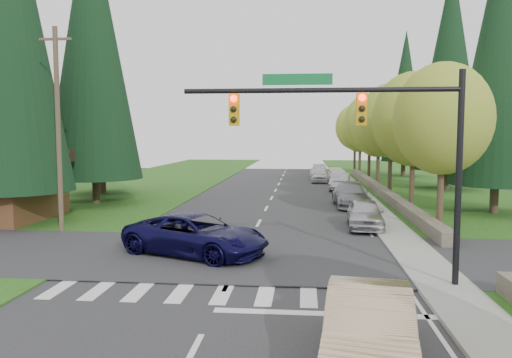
# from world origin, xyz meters

# --- Properties ---
(ground) EXTENTS (120.00, 120.00, 0.00)m
(ground) POSITION_xyz_m (0.00, 0.00, 0.00)
(ground) COLOR #28282B
(ground) RESTS_ON ground
(grass_east) EXTENTS (14.00, 110.00, 0.06)m
(grass_east) POSITION_xyz_m (13.00, 20.00, 0.03)
(grass_east) COLOR #1E4813
(grass_east) RESTS_ON ground
(grass_west) EXTENTS (14.00, 110.00, 0.06)m
(grass_west) POSITION_xyz_m (-13.00, 20.00, 0.03)
(grass_west) COLOR #1E4813
(grass_west) RESTS_ON ground
(cross_street) EXTENTS (120.00, 8.00, 0.10)m
(cross_street) POSITION_xyz_m (0.00, 8.00, 0.00)
(cross_street) COLOR #28282B
(cross_street) RESTS_ON ground
(sidewalk_east) EXTENTS (1.80, 80.00, 0.13)m
(sidewalk_east) POSITION_xyz_m (6.90, 22.00, 0.07)
(sidewalk_east) COLOR gray
(sidewalk_east) RESTS_ON ground
(curb_east) EXTENTS (0.20, 80.00, 0.13)m
(curb_east) POSITION_xyz_m (6.05, 22.00, 0.07)
(curb_east) COLOR gray
(curb_east) RESTS_ON ground
(stone_wall_north) EXTENTS (0.70, 40.00, 0.70)m
(stone_wall_north) POSITION_xyz_m (8.60, 30.00, 0.35)
(stone_wall_north) COLOR #4C4438
(stone_wall_north) RESTS_ON ground
(traffic_signal) EXTENTS (8.70, 0.37, 6.80)m
(traffic_signal) POSITION_xyz_m (4.37, 4.50, 4.98)
(traffic_signal) COLOR black
(traffic_signal) RESTS_ON ground
(utility_pole) EXTENTS (1.60, 0.24, 10.00)m
(utility_pole) POSITION_xyz_m (-9.50, 12.00, 5.14)
(utility_pole) COLOR #473828
(utility_pole) RESTS_ON ground
(decid_tree_0) EXTENTS (4.80, 4.80, 8.37)m
(decid_tree_0) POSITION_xyz_m (9.20, 14.00, 5.60)
(decid_tree_0) COLOR #38281C
(decid_tree_0) RESTS_ON ground
(decid_tree_1) EXTENTS (5.20, 5.20, 8.80)m
(decid_tree_1) POSITION_xyz_m (9.30, 21.00, 5.80)
(decid_tree_1) COLOR #38281C
(decid_tree_1) RESTS_ON ground
(decid_tree_2) EXTENTS (5.00, 5.00, 8.82)m
(decid_tree_2) POSITION_xyz_m (9.10, 28.00, 5.93)
(decid_tree_2) COLOR #38281C
(decid_tree_2) RESTS_ON ground
(decid_tree_3) EXTENTS (5.00, 5.00, 8.55)m
(decid_tree_3) POSITION_xyz_m (9.20, 35.00, 5.66)
(decid_tree_3) COLOR #38281C
(decid_tree_3) RESTS_ON ground
(decid_tree_4) EXTENTS (5.40, 5.40, 9.18)m
(decid_tree_4) POSITION_xyz_m (9.30, 42.00, 6.06)
(decid_tree_4) COLOR #38281C
(decid_tree_4) RESTS_ON ground
(decid_tree_5) EXTENTS (4.80, 4.80, 8.30)m
(decid_tree_5) POSITION_xyz_m (9.10, 49.00, 5.53)
(decid_tree_5) COLOR #38281C
(decid_tree_5) RESTS_ON ground
(decid_tree_6) EXTENTS (5.20, 5.20, 8.86)m
(decid_tree_6) POSITION_xyz_m (9.20, 56.00, 5.86)
(decid_tree_6) COLOR #38281C
(decid_tree_6) RESTS_ON ground
(conifer_w_a) EXTENTS (6.12, 6.12, 19.80)m
(conifer_w_a) POSITION_xyz_m (-13.00, 14.00, 10.79)
(conifer_w_a) COLOR #38281C
(conifer_w_a) RESTS_ON ground
(conifer_w_b) EXTENTS (5.44, 5.44, 17.80)m
(conifer_w_b) POSITION_xyz_m (-16.00, 18.00, 9.79)
(conifer_w_b) COLOR #38281C
(conifer_w_b) RESTS_ON ground
(conifer_w_c) EXTENTS (6.46, 6.46, 20.80)m
(conifer_w_c) POSITION_xyz_m (-12.00, 22.00, 11.29)
(conifer_w_c) COLOR #38281C
(conifer_w_c) RESTS_ON ground
(conifer_w_e) EXTENTS (5.78, 5.78, 18.80)m
(conifer_w_e) POSITION_xyz_m (-14.00, 28.00, 10.29)
(conifer_w_e) COLOR #38281C
(conifer_w_e) RESTS_ON ground
(conifer_e_a) EXTENTS (5.44, 5.44, 17.80)m
(conifer_e_a) POSITION_xyz_m (14.00, 20.00, 9.79)
(conifer_e_a) COLOR #38281C
(conifer_e_a) RESTS_ON ground
(conifer_e_b) EXTENTS (6.12, 6.12, 19.80)m
(conifer_e_b) POSITION_xyz_m (15.00, 34.00, 10.79)
(conifer_e_b) COLOR #38281C
(conifer_e_b) RESTS_ON ground
(conifer_e_c) EXTENTS (5.10, 5.10, 16.80)m
(conifer_e_c) POSITION_xyz_m (14.00, 48.00, 9.29)
(conifer_e_c) COLOR #38281C
(conifer_e_c) RESTS_ON ground
(sedan_champagne) EXTENTS (2.32, 5.17, 1.65)m
(sedan_champagne) POSITION_xyz_m (3.78, -1.32, 0.82)
(sedan_champagne) COLOR #D1B08B
(sedan_champagne) RESTS_ON ground
(suv_navy) EXTENTS (6.57, 4.90, 1.66)m
(suv_navy) POSITION_xyz_m (-1.83, 7.94, 0.83)
(suv_navy) COLOR #0C0A35
(suv_navy) RESTS_ON ground
(parked_car_a) EXTENTS (1.99, 4.48, 1.50)m
(parked_car_a) POSITION_xyz_m (5.60, 14.54, 0.75)
(parked_car_a) COLOR #B5B5BA
(parked_car_a) RESTS_ON ground
(parked_car_b) EXTENTS (2.36, 5.45, 1.56)m
(parked_car_b) POSITION_xyz_m (5.60, 22.47, 0.78)
(parked_car_b) COLOR gray
(parked_car_b) RESTS_ON ground
(parked_car_c) EXTENTS (2.16, 4.64, 1.47)m
(parked_car_c) POSITION_xyz_m (5.60, 32.70, 0.74)
(parked_car_c) COLOR #AEADB2
(parked_car_c) RESTS_ON ground
(parked_car_d) EXTENTS (2.16, 4.32, 1.41)m
(parked_car_d) POSITION_xyz_m (4.20, 39.85, 0.71)
(parked_car_d) COLOR silver
(parked_car_d) RESTS_ON ground
(parked_car_e) EXTENTS (2.16, 5.17, 1.49)m
(parked_car_e) POSITION_xyz_m (4.20, 44.86, 0.75)
(parked_car_e) COLOR silver
(parked_car_e) RESTS_ON ground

